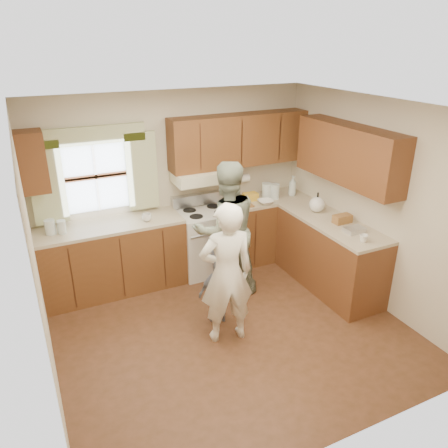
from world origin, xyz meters
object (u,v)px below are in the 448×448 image
woman_left (227,274)px  woman_right (226,230)px  child (219,291)px  stove (205,240)px

woman_left → woman_right: size_ratio=0.91×
woman_left → woman_right: woman_right is taller
woman_left → child: woman_left is taller
stove → woman_right: woman_right is taller
woman_right → stove: bearing=-82.3°
stove → child: (-0.36, -1.22, -0.05)m
woman_left → child: 0.50m
stove → child: 1.28m
woman_left → stove: bearing=-96.3°
child → woman_right: bearing=-121.8°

